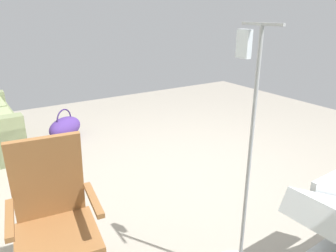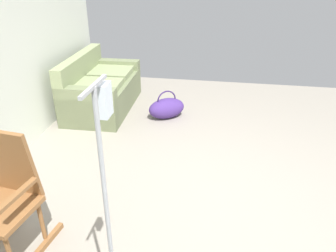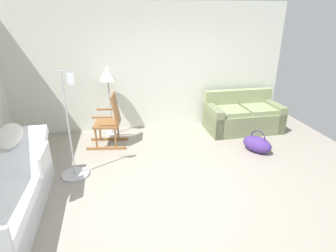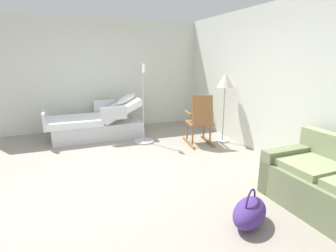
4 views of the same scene
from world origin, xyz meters
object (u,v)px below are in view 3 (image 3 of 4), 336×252
(floor_lamp, at_px, (108,78))
(duffel_bag, at_px, (257,144))
(couch, at_px, (242,117))
(rocking_chair, at_px, (110,121))
(iv_pole, at_px, (74,162))
(hospital_bed, at_px, (1,199))

(floor_lamp, bearing_deg, duffel_bag, -26.20)
(couch, distance_m, duffel_bag, 1.10)
(rocking_chair, height_order, iv_pole, iv_pole)
(rocking_chair, height_order, floor_lamp, floor_lamp)
(floor_lamp, distance_m, duffel_bag, 3.21)
(couch, xyz_separation_m, floor_lamp, (-2.89, 0.26, 0.92))
(couch, bearing_deg, rocking_chair, -174.00)
(rocking_chair, bearing_deg, duffel_bag, -15.98)
(hospital_bed, xyz_separation_m, couch, (4.19, 2.27, 0.00))
(couch, distance_m, rocking_chair, 2.91)
(duffel_bag, bearing_deg, rocking_chair, 164.02)
(floor_lamp, relative_size, iv_pole, 0.88)
(duffel_bag, height_order, iv_pole, iv_pole)
(floor_lamp, height_order, duffel_bag, floor_lamp)
(floor_lamp, bearing_deg, iv_pole, -108.97)
(couch, relative_size, duffel_bag, 2.53)
(hospital_bed, bearing_deg, couch, 28.41)
(hospital_bed, distance_m, rocking_chair, 2.36)
(rocking_chair, relative_size, duffel_bag, 1.63)
(hospital_bed, height_order, iv_pole, iv_pole)
(couch, xyz_separation_m, duffel_bag, (-0.18, -1.08, -0.15))
(floor_lamp, height_order, iv_pole, iv_pole)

